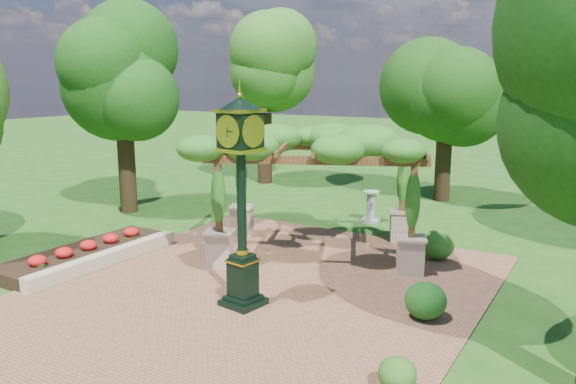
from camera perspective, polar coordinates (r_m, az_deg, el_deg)
The scene contains 13 objects.
ground at distance 12.97m, azimuth -5.80°, elevation -11.47°, with size 120.00×120.00×0.00m, color #1E4714.
brick_plaza at distance 13.72m, azimuth -3.27°, elevation -10.04°, with size 10.00×12.00×0.04m, color brown.
border_wall at distance 16.24m, azimuth -17.96°, elevation -6.48°, with size 0.35×5.00×0.40m, color #C6B793.
flower_bed at distance 16.91m, azimuth -19.98°, elevation -5.98°, with size 1.50×5.00×0.36m, color red.
pedestal_clock at distance 12.14m, azimuth -4.79°, elevation 0.90°, with size 1.06×1.06×4.72m.
pergola at distance 16.00m, azimuth 3.06°, elevation 4.28°, with size 6.89×5.77×3.72m.
sundial at distance 20.28m, azimuth 8.41°, elevation -1.65°, with size 0.72×0.72×1.12m.
shrub_front at distance 9.74m, azimuth 11.04°, elevation -17.73°, with size 0.63×0.63×0.57m, color #285919.
shrub_mid at distance 12.42m, azimuth 13.80°, elevation -10.65°, with size 0.88×0.88×0.80m, color #195117.
shrub_back at distance 16.40m, azimuth 14.95°, elevation -5.19°, with size 0.93×0.93×0.84m, color #2A641C.
tree_west_near at distance 21.98m, azimuth -16.58°, elevation 12.03°, with size 3.93×3.93×7.94m.
tree_west_far at distance 27.31m, azimuth -2.46°, elevation 13.44°, with size 3.89×3.89×8.78m.
tree_north at distance 24.08m, azimuth 15.89°, elevation 10.55°, with size 4.10×4.10×7.06m.
Camera 1 is at (7.21, -9.54, 5.03)m, focal length 35.00 mm.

